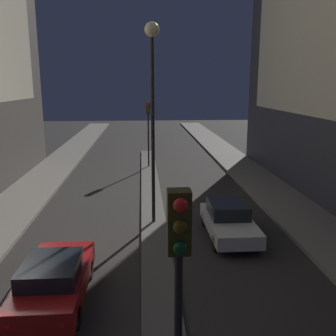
% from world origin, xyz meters
% --- Properties ---
extents(median_strip, '(1.16, 33.64, 0.13)m').
position_xyz_m(median_strip, '(0.00, 17.82, 0.07)').
color(median_strip, '#56544F').
rests_on(median_strip, ground).
extents(traffic_light_near, '(0.32, 0.42, 4.97)m').
position_xyz_m(traffic_light_near, '(0.00, 3.74, 3.76)').
color(traffic_light_near, black).
rests_on(traffic_light_near, median_strip).
extents(traffic_light_mid, '(0.32, 0.42, 4.97)m').
position_xyz_m(traffic_light_mid, '(0.00, 27.70, 3.76)').
color(traffic_light_mid, black).
rests_on(traffic_light_mid, median_strip).
extents(street_lamp, '(0.64, 0.64, 8.90)m').
position_xyz_m(street_lamp, '(0.00, 15.66, 6.73)').
color(street_lamp, black).
rests_on(street_lamp, median_strip).
extents(car_left_lane, '(1.87, 4.36, 1.48)m').
position_xyz_m(car_left_lane, '(-3.18, 9.37, 0.76)').
color(car_left_lane, maroon).
rests_on(car_left_lane, ground).
extents(car_right_lane, '(1.85, 4.24, 1.46)m').
position_xyz_m(car_right_lane, '(3.18, 13.96, 0.74)').
color(car_right_lane, silver).
rests_on(car_right_lane, ground).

